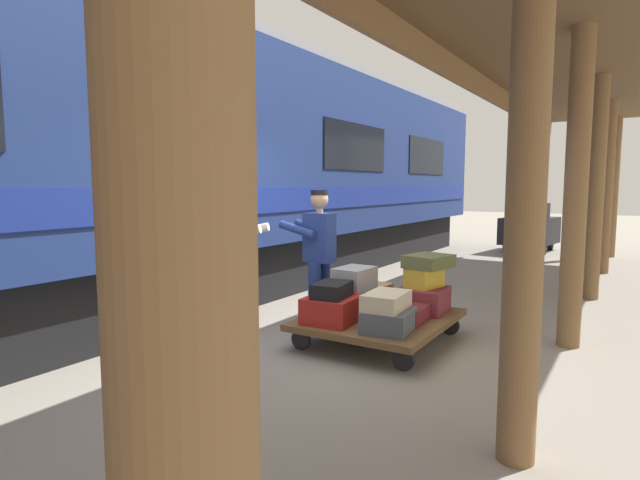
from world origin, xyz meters
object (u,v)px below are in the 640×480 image
object	(u,v)px
suitcase_burgundy_valise	(423,299)
porter_by_door	(227,257)
suitcase_slate_roller	(389,320)
suitcase_olive_duffel	(429,261)
luggage_cart	(379,320)
train_car	(137,163)
suitcase_gray_aluminum	(354,278)
suitcase_yellow_case	(424,277)
baggage_tug	(529,228)
porter_in_overalls	(318,253)
suitcase_maroon_trunk	(407,313)
suitcase_red_plastic	(332,309)
suitcase_black_hardshell	(332,290)
suitcase_teal_softside	(353,301)
suitcase_cream_canvas	(386,301)
suitcase_tan_vintage	(372,294)

from	to	relation	value
suitcase_burgundy_valise	porter_by_door	size ratio (longest dim) A/B	0.33
suitcase_slate_roller	suitcase_olive_duffel	size ratio (longest dim) A/B	1.01
luggage_cart	suitcase_slate_roller	distance (m)	0.60
train_car	porter_by_door	bearing A→B (deg)	172.35
suitcase_gray_aluminum	porter_by_door	xyz separation A→B (m)	(1.32, 0.68, 0.23)
suitcase_yellow_case	suitcase_gray_aluminum	bearing A→B (deg)	38.27
baggage_tug	porter_in_overalls	bearing A→B (deg)	84.71
suitcase_maroon_trunk	suitcase_red_plastic	bearing A→B (deg)	36.03
luggage_cart	suitcase_maroon_trunk	bearing A→B (deg)	-180.00
luggage_cart	suitcase_black_hardshell	xyz separation A→B (m)	(0.32, 0.51, 0.40)
suitcase_yellow_case	luggage_cart	bearing A→B (deg)	58.11
suitcase_maroon_trunk	suitcase_slate_roller	bearing A→B (deg)	90.00
luggage_cart	suitcase_red_plastic	world-z (taller)	suitcase_red_plastic
suitcase_maroon_trunk	suitcase_yellow_case	xyz separation A→B (m)	(0.01, -0.52, 0.31)
suitcase_slate_roller	luggage_cart	bearing A→B (deg)	-55.49
luggage_cart	suitcase_burgundy_valise	xyz separation A→B (m)	(-0.33, -0.48, 0.18)
suitcase_yellow_case	suitcase_gray_aluminum	size ratio (longest dim) A/B	0.85
suitcase_maroon_trunk	suitcase_teal_softside	bearing A→B (deg)	0.00
train_car	suitcase_yellow_case	size ratio (longest dim) A/B	50.62
train_car	suitcase_maroon_trunk	bearing A→B (deg)	-173.78
suitcase_black_hardshell	suitcase_cream_canvas	world-z (taller)	suitcase_black_hardshell
luggage_cart	suitcase_maroon_trunk	xyz separation A→B (m)	(-0.33, -0.00, 0.13)
train_car	suitcase_black_hardshell	distance (m)	3.49
suitcase_red_plastic	suitcase_teal_softside	bearing A→B (deg)	-90.00
suitcase_olive_duffel	porter_by_door	xyz separation A→B (m)	(2.01, 1.23, 0.05)
suitcase_cream_canvas	porter_by_door	size ratio (longest dim) A/B	0.32
suitcase_olive_duffel	suitcase_gray_aluminum	bearing A→B (deg)	38.71
suitcase_yellow_case	suitcase_olive_duffel	bearing A→B (deg)	-134.54
suitcase_olive_duffel	suitcase_cream_canvas	bearing A→B (deg)	86.08
luggage_cart	suitcase_burgundy_valise	bearing A→B (deg)	-124.51
suitcase_gray_aluminum	porter_by_door	distance (m)	1.50
suitcase_burgundy_valise	suitcase_cream_canvas	world-z (taller)	suitcase_cream_canvas
suitcase_yellow_case	porter_by_door	distance (m)	2.31
suitcase_olive_duffel	suitcase_maroon_trunk	bearing A→B (deg)	86.93
suitcase_maroon_trunk	porter_in_overalls	size ratio (longest dim) A/B	0.34
suitcase_teal_softside	suitcase_black_hardshell	size ratio (longest dim) A/B	1.18
suitcase_teal_softside	suitcase_black_hardshell	bearing A→B (deg)	90.89
train_car	baggage_tug	distance (m)	10.48
suitcase_gray_aluminum	baggage_tug	xyz separation A→B (m)	(-0.26, -9.37, -0.07)
porter_by_door	train_car	bearing A→B (deg)	-7.65
train_car	baggage_tug	bearing A→B (deg)	-109.37
suitcase_teal_softside	suitcase_tan_vintage	distance (m)	0.48
suitcase_tan_vintage	suitcase_gray_aluminum	distance (m)	0.55
suitcase_maroon_trunk	suitcase_olive_duffel	distance (m)	0.75
suitcase_burgundy_valise	suitcase_gray_aluminum	distance (m)	0.85
suitcase_olive_duffel	porter_by_door	bearing A→B (deg)	31.37
luggage_cart	suitcase_black_hardshell	distance (m)	0.72
suitcase_tan_vintage	suitcase_burgundy_valise	bearing A→B (deg)	180.00
porter_in_overalls	baggage_tug	size ratio (longest dim) A/B	0.92
suitcase_teal_softside	porter_in_overalls	size ratio (longest dim) A/B	0.31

